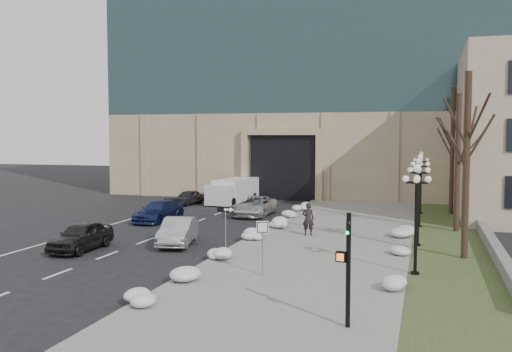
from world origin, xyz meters
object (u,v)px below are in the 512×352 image
Objects in this scene: lamppost_a at (416,205)px; lamppost_d at (421,174)px; pedestrian at (308,219)px; keep_sign at (263,236)px; car_b at (178,231)px; car_c at (159,211)px; car_e at (188,197)px; lamppost_b at (419,190)px; car_d at (254,206)px; traffic_signal at (347,273)px; lamppost_c at (420,181)px; one_way_sign at (228,215)px; car_a at (81,236)px; box_truck at (233,191)px.

lamppost_d is (0.00, 19.50, 0.00)m from lamppost_a.
keep_sign is (0.08, -9.96, 0.69)m from pedestrian.
car_b reaches higher than car_c.
lamppost_a is at bearing -37.95° from car_e.
car_e is at bearing 144.21° from lamppost_b.
car_e is (-7.48, 4.93, -0.10)m from car_d.
traffic_signal is at bearing -103.89° from lamppost_a.
car_e is at bearing 158.98° from lamppost_c.
car_d is 14.03m from one_way_sign.
car_a is at bearing 147.60° from keep_sign.
one_way_sign is 9.27m from lamppost_a.
pedestrian is 13.36m from lamppost_d.
traffic_signal is at bearing -95.21° from lamppost_c.
traffic_signal reaches higher than car_d.
one_way_sign is (6.93, -20.89, 0.99)m from box_truck.
car_a is at bearing -160.84° from lamppost_b.
traffic_signal is at bearing -49.45° from car_e.
car_e is 18.15m from pedestrian.
lamppost_d reaches higher than traffic_signal.
car_c is at bearing -173.14° from lamppost_c.
car_a is at bearing -131.68° from lamppost_d.
lamppost_c reaches higher than car_d.
keep_sign is at bearing -54.07° from car_b.
lamppost_a is 1.00× the size of lamppost_d.
car_b is at bearing -166.82° from lamppost_b.
pedestrian reaches higher than car_c.
one_way_sign is at bearing 138.63° from traffic_signal.
keep_sign reaches higher than box_truck.
lamppost_b is 1.00× the size of lamppost_c.
car_b is 19.42m from box_truck.
lamppost_b reaches higher than car_e.
one_way_sign is 0.67× the size of traffic_signal.
car_d reaches higher than car_c.
lamppost_d is (1.88, 27.09, 1.26)m from traffic_signal.
pedestrian is (10.55, 7.17, 0.34)m from car_a.
box_truck is (-4.15, 7.19, 0.29)m from car_d.
lamppost_a reaches higher than box_truck.
keep_sign is 22.51m from lamppost_d.
one_way_sign is 0.51× the size of lamppost_d.
car_e is 26.12m from keep_sign.
car_b is at bearing 145.07° from traffic_signal.
lamppost_a is at bearing -51.29° from car_d.
car_c is at bearing -90.99° from box_truck.
lamppost_b is (19.30, -13.91, 2.45)m from car_e.
lamppost_a is (15.97, -22.68, 2.06)m from box_truck.
lamppost_b is at bearing 29.76° from one_way_sign.
keep_sign is at bearing -62.47° from box_truck.
keep_sign is at bearing -44.64° from car_c.
traffic_signal reaches higher than car_c.
car_b is 0.94× the size of lamppost_d.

